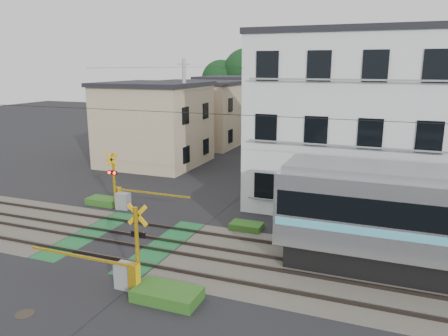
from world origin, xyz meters
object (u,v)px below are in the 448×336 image
at_px(crossing_signal_far, 122,196).
at_px(manhole_cover, 25,314).
at_px(apartment_block, 352,119).
at_px(crossing_signal_near, 127,270).
at_px(pedestrian, 288,130).

height_order(crossing_signal_far, manhole_cover, crossing_signal_far).
distance_m(apartment_block, manhole_cover, 18.20).
relative_size(crossing_signal_near, crossing_signal_far, 1.00).
distance_m(apartment_block, pedestrian, 22.75).
distance_m(crossing_signal_near, apartment_block, 14.95).
bearing_deg(pedestrian, crossing_signal_far, 92.61).
relative_size(crossing_signal_near, pedestrian, 2.83).
bearing_deg(manhole_cover, apartment_block, 62.92).
xyz_separation_m(crossing_signal_near, pedestrian, (-2.36, 33.99, 0.13)).
height_order(crossing_signal_near, pedestrian, crossing_signal_near).
bearing_deg(crossing_signal_far, manhole_cover, -72.63).
distance_m(pedestrian, manhole_cover, 36.53).
bearing_deg(pedestrian, apartment_block, 120.27).
bearing_deg(apartment_block, pedestrian, 111.64).
height_order(crossing_signal_near, apartment_block, apartment_block).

